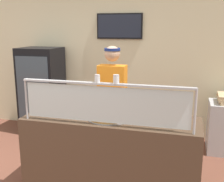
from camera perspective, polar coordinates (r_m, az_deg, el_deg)
ground_plane at (r=4.29m, az=2.24°, el=-14.94°), size 12.00×12.00×0.00m
shop_rear_unit at (r=5.23m, az=5.89°, el=5.73°), size 6.49×0.13×2.70m
serving_counter at (r=3.50m, az=-0.26°, el=-12.98°), size 2.09×0.66×0.95m
sneeze_guard at (r=2.98m, az=-1.68°, el=-1.70°), size 1.91×0.06×0.48m
pizza_tray at (r=3.30m, az=-0.64°, el=-5.35°), size 0.51×0.51×0.04m
pizza_server at (r=3.27m, az=0.08°, el=-5.16°), size 0.14×0.29×0.01m
parmesan_shaker at (r=2.96m, az=-3.01°, el=2.44°), size 0.06×0.06×0.09m
pepper_flake_shaker at (r=2.90m, az=0.86°, el=2.32°), size 0.06×0.06×0.09m
worker_figure at (r=3.88m, az=0.10°, el=-1.97°), size 0.41×0.50×1.76m
drink_fridge at (r=5.52m, az=-14.11°, el=0.08°), size 0.73×0.65×1.64m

